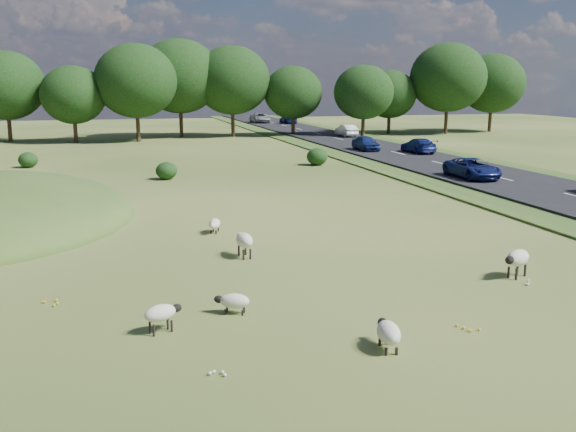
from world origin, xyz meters
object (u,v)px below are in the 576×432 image
Objects in this scene: sheep_4 at (244,240)px; car_1 at (472,168)px; car_4 at (418,145)px; sheep_3 at (161,313)px; car_5 at (288,119)px; car_6 at (260,118)px; sheep_1 at (517,258)px; sheep_0 at (233,301)px; car_3 at (366,143)px; sheep_5 at (388,332)px; sheep_2 at (214,224)px; car_0 at (346,130)px.

car_1 is at bearing -56.78° from sheep_4.
car_4 is at bearing -41.66° from sheep_4.
car_5 reaches higher than sheep_3.
sheep_1 is at bearing -96.91° from car_6.
car_6 is (-3.80, 3.27, 0.07)m from car_5.
car_6 is (19.95, 84.01, 0.63)m from sheep_0.
car_3 is at bearing -133.90° from sheep_1.
sheep_1 is 37.71m from car_4.
sheep_3 reaches higher than sheep_5.
car_3 is at bearing 84.77° from car_5.
sheep_1 is 81.03m from car_5.
sheep_2 is 74.13m from car_5.
sheep_4 is 38.15m from car_3.
car_0 is at bearing -133.65° from sheep_1.
car_6 is at bearing -126.09° from sheep_1.
sheep_5 is 29.26m from car_1.
sheep_0 is at bearing 0.97° from sheep_3.
sheep_1 is 0.28× the size of car_5.
sheep_4 is (3.58, 6.77, 0.12)m from sheep_3.
car_1 is (10.07, 19.59, 0.23)m from sheep_1.
sheep_4 is 78.10m from car_5.
car_0 reaches higher than sheep_3.
car_3 is at bearing 76.16° from car_0.
sheep_3 is 0.23× the size of car_5.
car_4 is at bearing 158.70° from sheep_2.
car_6 is (18.91, 73.83, 0.61)m from sheep_2.
sheep_1 is 0.30× the size of car_4.
car_3 reaches higher than car_1.
sheep_2 is 1.02× the size of sheep_3.
sheep_3 is 0.87× the size of sheep_5.
sheep_3 is 0.27× the size of car_3.
car_4 is (13.87, 35.07, 0.23)m from sheep_1.
car_0 is at bearing -90.00° from car_4.
sheep_1 is 1.03× the size of sheep_4.
sheep_1 is at bearing 63.70° from sheep_2.
sheep_3 is at bearing -20.59° from sheep_1.
car_1 is at bearing -90.00° from car_6.
sheep_5 reaches higher than sheep_0.
sheep_0 is at bearing 51.20° from sheep_5.
car_3 is at bearing 38.99° from sheep_3.
car_5 is (23.75, 80.75, 0.57)m from sheep_0.
sheep_5 is at bearing 156.33° from sheep_0.
sheep_4 is 53.64m from car_0.
car_6 is at bearing 90.00° from car_1.
sheep_2 is at bearing -75.54° from sheep_1.
car_4 reaches higher than sheep_0.
car_3 is at bearing -34.11° from sheep_4.
sheep_2 is at bearing -72.14° from sheep_0.
car_5 reaches higher than sheep_1.
car_1 is (19.95, 20.51, 0.53)m from sheep_0.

